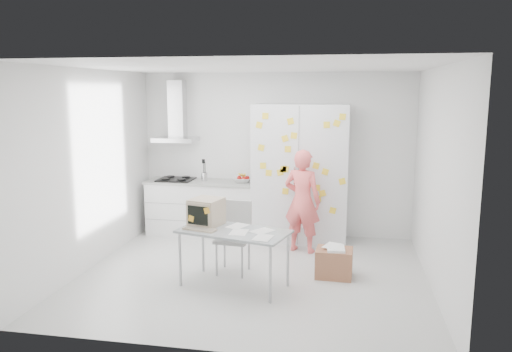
% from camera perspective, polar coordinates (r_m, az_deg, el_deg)
% --- Properties ---
extents(floor, '(4.50, 4.00, 0.02)m').
position_cam_1_polar(floor, '(6.75, -0.32, -11.28)').
color(floor, silver).
rests_on(floor, ground).
extents(walls, '(4.52, 4.01, 2.70)m').
position_cam_1_polar(walls, '(7.08, 0.76, 1.14)').
color(walls, white).
rests_on(walls, ground).
extents(ceiling, '(4.50, 4.00, 0.02)m').
position_cam_1_polar(ceiling, '(6.30, -0.35, 12.38)').
color(ceiling, white).
rests_on(ceiling, walls).
extents(counter_run, '(1.84, 0.63, 1.28)m').
position_cam_1_polar(counter_run, '(8.46, -6.17, -3.54)').
color(counter_run, white).
rests_on(counter_run, ground).
extents(range_hood, '(0.70, 0.48, 1.01)m').
position_cam_1_polar(range_hood, '(8.52, -9.03, 6.60)').
color(range_hood, silver).
rests_on(range_hood, walls).
extents(tall_cabinet, '(1.50, 0.68, 2.20)m').
position_cam_1_polar(tall_cabinet, '(8.00, 5.08, 0.30)').
color(tall_cabinet, silver).
rests_on(tall_cabinet, ground).
extents(person, '(0.65, 0.52, 1.56)m').
position_cam_1_polar(person, '(7.49, 5.31, -2.86)').
color(person, '#FC6362').
rests_on(person, ground).
extents(desk, '(1.46, 0.98, 1.06)m').
position_cam_1_polar(desk, '(6.29, -4.61, -5.08)').
color(desk, '#8F9598').
rests_on(desk, ground).
extents(chair, '(0.46, 0.46, 0.95)m').
position_cam_1_polar(chair, '(6.72, -2.47, -6.44)').
color(chair, '#A7A7A5').
rests_on(chair, ground).
extents(cardboard_box, '(0.48, 0.40, 0.41)m').
position_cam_1_polar(cardboard_box, '(6.69, 8.91, -9.73)').
color(cardboard_box, '#9C6343').
rests_on(cardboard_box, ground).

